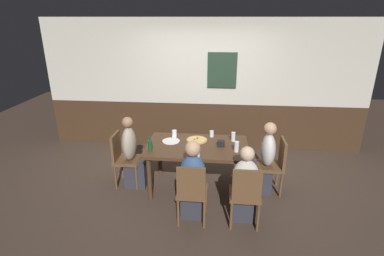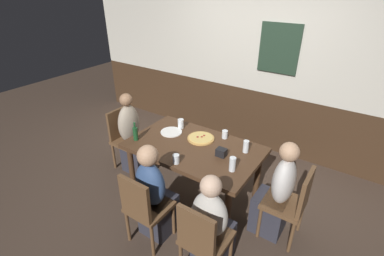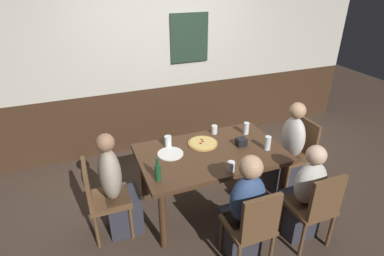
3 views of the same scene
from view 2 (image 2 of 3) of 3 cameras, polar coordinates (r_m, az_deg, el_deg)
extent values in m
plane|color=#423328|center=(3.76, 0.36, -13.31)|extent=(12.00, 12.00, 0.00)
cube|color=#3D2819|center=(4.74, 11.57, 2.39)|extent=(6.40, 0.10, 0.95)
cube|color=beige|center=(4.35, 13.28, 18.00)|extent=(6.40, 0.10, 1.65)
cube|color=#233828|center=(4.20, 17.32, 15.18)|extent=(0.56, 0.03, 0.68)
cube|color=#472D1C|center=(3.33, 0.40, -4.06)|extent=(1.56, 0.95, 0.05)
cylinder|color=#472D1C|center=(3.67, -12.13, -8.41)|extent=(0.07, 0.07, 0.69)
cylinder|color=#472D1C|center=(3.03, 7.21, -17.22)|extent=(0.07, 0.07, 0.69)
cylinder|color=#472D1C|center=(4.14, -4.40, -3.14)|extent=(0.07, 0.07, 0.69)
cylinder|color=#472D1C|center=(3.59, 13.18, -9.42)|extent=(0.07, 0.07, 0.69)
cube|color=brown|center=(3.01, -8.65, -15.56)|extent=(0.40, 0.40, 0.04)
cube|color=brown|center=(2.76, -11.57, -14.05)|extent=(0.36, 0.04, 0.43)
cylinder|color=brown|center=(3.33, -8.60, -15.53)|extent=(0.04, 0.04, 0.41)
cylinder|color=brown|center=(3.17, -3.79, -18.06)|extent=(0.04, 0.04, 0.41)
cylinder|color=brown|center=(3.18, -12.92, -18.85)|extent=(0.04, 0.04, 0.41)
cylinder|color=brown|center=(3.00, -8.05, -21.82)|extent=(0.04, 0.04, 0.41)
cube|color=brown|center=(3.15, 18.11, -14.40)|extent=(0.40, 0.40, 0.04)
cube|color=brown|center=(2.98, 22.12, -12.09)|extent=(0.04, 0.36, 0.43)
cylinder|color=brown|center=(3.21, 13.51, -18.20)|extent=(0.04, 0.04, 0.41)
cylinder|color=brown|center=(3.45, 15.70, -14.61)|extent=(0.04, 0.04, 0.41)
cylinder|color=brown|center=(3.17, 19.55, -20.21)|extent=(0.04, 0.04, 0.41)
cylinder|color=brown|center=(3.41, 21.25, -16.38)|extent=(0.04, 0.04, 0.41)
cube|color=brown|center=(4.12, -12.70, -2.64)|extent=(0.40, 0.40, 0.04)
cube|color=brown|center=(4.13, -14.78, 0.90)|extent=(0.04, 0.36, 0.43)
cylinder|color=brown|center=(4.23, -9.12, -4.98)|extent=(0.04, 0.04, 0.41)
cylinder|color=brown|center=(4.03, -12.39, -7.12)|extent=(0.04, 0.04, 0.41)
cylinder|color=brown|center=(4.44, -12.37, -3.57)|extent=(0.04, 0.04, 0.41)
cylinder|color=brown|center=(4.25, -15.62, -5.52)|extent=(0.04, 0.04, 0.41)
cube|color=brown|center=(2.71, 3.01, -21.37)|extent=(0.40, 0.40, 0.04)
cube|color=brown|center=(2.43, 0.79, -20.48)|extent=(0.36, 0.04, 0.43)
cylinder|color=brown|center=(3.04, 1.76, -20.75)|extent=(0.04, 0.04, 0.41)
cylinder|color=brown|center=(2.94, 7.86, -23.39)|extent=(0.04, 0.04, 0.41)
cube|color=#2D2D38|center=(3.21, -6.77, -16.93)|extent=(0.32, 0.34, 0.45)
ellipsoid|color=#334C7A|center=(2.85, -8.49, -11.26)|extent=(0.34, 0.22, 0.49)
sphere|color=tan|center=(2.65, -9.01, -5.59)|extent=(0.21, 0.21, 0.21)
cube|color=#2D2D38|center=(3.31, 15.37, -16.32)|extent=(0.34, 0.32, 0.45)
ellipsoid|color=silver|center=(2.98, 18.18, -10.20)|extent=(0.22, 0.34, 0.52)
sphere|color=tan|center=(2.79, 19.22, -4.62)|extent=(0.19, 0.19, 0.19)
cube|color=#2D2D38|center=(4.14, -11.14, -5.61)|extent=(0.34, 0.32, 0.45)
ellipsoid|color=tan|center=(3.95, -12.74, 0.87)|extent=(0.22, 0.34, 0.55)
sphere|color=#936B4C|center=(3.81, -13.29, 5.60)|extent=(0.17, 0.17, 0.17)
cube|color=#2D2D38|center=(2.94, 4.33, -22.33)|extent=(0.32, 0.34, 0.45)
ellipsoid|color=beige|center=(2.55, 3.64, -17.15)|extent=(0.34, 0.22, 0.46)
sphere|color=#DBB293|center=(2.34, 3.88, -11.72)|extent=(0.19, 0.19, 0.19)
cylinder|color=tan|center=(3.46, 1.82, -2.12)|extent=(0.33, 0.33, 0.02)
cylinder|color=#DBB760|center=(3.45, 1.82, -1.94)|extent=(0.29, 0.29, 0.01)
cylinder|color=maroon|center=(3.48, 2.48, -1.52)|extent=(0.03, 0.03, 0.00)
cylinder|color=maroon|center=(3.45, 1.15, -1.82)|extent=(0.03, 0.03, 0.00)
cylinder|color=maroon|center=(3.45, 2.01, -1.79)|extent=(0.03, 0.03, 0.00)
cylinder|color=silver|center=(3.01, -3.26, -6.32)|extent=(0.07, 0.07, 0.10)
cylinder|color=#331E14|center=(3.02, -3.25, -6.52)|extent=(0.06, 0.06, 0.08)
cylinder|color=silver|center=(2.91, 8.23, -7.30)|extent=(0.07, 0.07, 0.16)
cylinder|color=#C6842D|center=(2.93, 8.19, -7.86)|extent=(0.06, 0.06, 0.09)
cylinder|color=silver|center=(3.48, 6.69, -1.29)|extent=(0.07, 0.07, 0.10)
cylinder|color=#C6842D|center=(3.49, 6.68, -1.49)|extent=(0.06, 0.06, 0.07)
cylinder|color=silver|center=(3.69, -2.29, 0.88)|extent=(0.08, 0.08, 0.13)
cylinder|color=#331E14|center=(3.70, -2.28, 0.47)|extent=(0.07, 0.07, 0.06)
cylinder|color=silver|center=(3.23, 10.91, -3.71)|extent=(0.07, 0.07, 0.15)
cylinder|color=silver|center=(3.24, 10.88, -4.01)|extent=(0.06, 0.06, 0.11)
cylinder|color=#194723|center=(3.47, -11.43, -1.16)|extent=(0.06, 0.06, 0.17)
cylinder|color=#194723|center=(3.42, -11.62, 0.58)|extent=(0.03, 0.03, 0.07)
cylinder|color=white|center=(3.61, -4.24, -0.81)|extent=(0.28, 0.28, 0.01)
cube|color=black|center=(3.14, 6.02, -4.93)|extent=(0.11, 0.09, 0.09)
camera|label=1|loc=(2.23, -110.52, -7.55)|focal=27.78mm
camera|label=3|loc=(2.81, -63.92, 13.36)|focal=29.02mm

